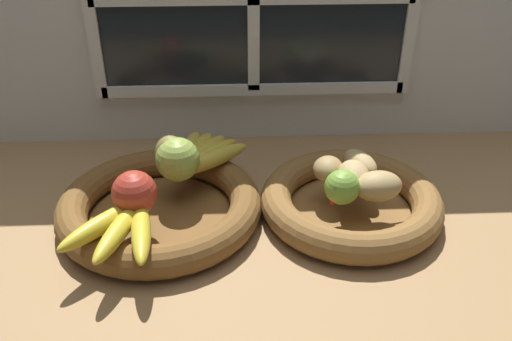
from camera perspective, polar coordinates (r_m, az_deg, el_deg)
name	(u,v)px	position (r cm, az deg, el deg)	size (l,w,h in cm)	color
ground_plane	(260,216)	(98.53, 0.46, -4.88)	(140.00, 90.00, 3.00)	#9E774C
back_wall	(253,11)	(113.15, -0.31, 16.50)	(140.00, 4.60, 55.00)	silver
fruit_bowl_left	(160,207)	(95.44, -10.12, -3.80)	(35.42, 35.42, 5.46)	brown
fruit_bowl_right	(351,202)	(96.68, 9.99, -3.27)	(31.95, 31.95, 5.46)	brown
apple_red_front	(134,193)	(87.85, -12.76, -2.33)	(7.27, 7.27, 7.27)	#B73828
apple_green_back	(178,159)	(95.24, -8.29, 1.17)	(7.84, 7.84, 7.84)	#99B74C
pear_brown	(171,155)	(96.83, -8.95, 1.60)	(6.30, 6.21, 7.71)	olive
banana_bunch_front	(121,227)	(84.46, -14.06, -5.81)	(15.05, 17.42, 2.98)	gold
banana_bunch_back	(200,155)	(100.87, -5.92, 1.63)	(14.90, 17.12, 3.17)	gold
potato_oblong	(328,169)	(95.72, 7.64, 0.17)	(6.09, 5.35, 4.34)	#A38451
potato_small	(378,186)	(91.79, 12.81, -1.62)	(8.13, 5.84, 4.98)	tan
potato_back	(360,163)	(98.40, 10.94, 0.75)	(8.09, 4.53, 4.25)	tan
potato_large	(353,176)	(93.82, 10.28, -0.57)	(7.53, 5.43, 4.88)	tan
lime_near	(342,187)	(89.54, 9.10, -1.75)	(5.87, 5.87, 5.87)	#7AAD3D
chili_pepper	(370,191)	(92.81, 11.99, -2.12)	(2.25, 2.25, 14.57)	red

